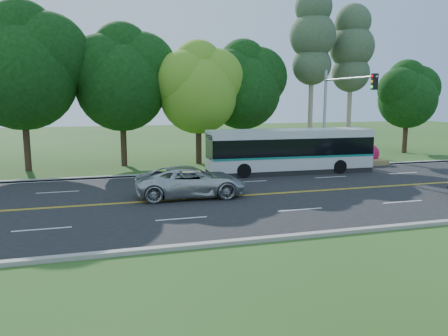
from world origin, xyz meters
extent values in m
plane|color=#2A4F1A|center=(0.00, 0.00, 0.00)|extent=(120.00, 120.00, 0.00)
cube|color=black|center=(0.00, 0.00, 0.01)|extent=(60.00, 14.00, 0.02)
cube|color=gray|center=(0.00, 7.15, 0.07)|extent=(60.00, 0.30, 0.15)
cube|color=gray|center=(0.00, -7.15, 0.07)|extent=(60.00, 0.30, 0.15)
cube|color=#2A4F1A|center=(0.00, 9.00, 0.05)|extent=(60.00, 4.00, 0.10)
cube|color=gold|center=(0.00, -0.08, 0.02)|extent=(57.00, 0.10, 0.00)
cube|color=gold|center=(0.00, 0.08, 0.02)|extent=(57.00, 0.10, 0.00)
cube|color=silver|center=(-11.50, -3.50, 0.02)|extent=(2.20, 0.12, 0.00)
cube|color=silver|center=(-6.00, -3.50, 0.02)|extent=(2.20, 0.12, 0.00)
cube|color=silver|center=(-0.50, -3.50, 0.02)|extent=(2.20, 0.12, 0.00)
cube|color=silver|center=(5.00, -3.50, 0.02)|extent=(2.20, 0.12, 0.00)
cube|color=silver|center=(-11.50, 3.50, 0.02)|extent=(2.20, 0.12, 0.00)
cube|color=silver|center=(-6.00, 3.50, 0.02)|extent=(2.20, 0.12, 0.00)
cube|color=silver|center=(-0.50, 3.50, 0.02)|extent=(2.20, 0.12, 0.00)
cube|color=silver|center=(5.00, 3.50, 0.02)|extent=(2.20, 0.12, 0.00)
cube|color=silver|center=(10.50, 3.50, 0.02)|extent=(2.20, 0.12, 0.00)
cube|color=silver|center=(0.00, 6.85, 0.02)|extent=(57.00, 0.12, 0.00)
cube|color=silver|center=(0.00, -6.85, 0.02)|extent=(57.00, 0.12, 0.00)
cylinder|color=#2F2115|center=(-14.00, 11.00, 1.98)|extent=(0.44, 0.44, 3.96)
sphere|color=black|center=(-14.00, 11.00, 6.48)|extent=(7.20, 7.20, 7.20)
sphere|color=black|center=(-12.38, 11.30, 7.92)|extent=(5.76, 5.76, 5.76)
sphere|color=black|center=(-13.90, 11.40, 9.18)|extent=(4.68, 4.68, 4.68)
cylinder|color=#2F2115|center=(-7.50, 12.00, 1.80)|extent=(0.44, 0.44, 3.60)
sphere|color=black|center=(-7.50, 12.00, 5.91)|extent=(6.60, 6.60, 6.60)
sphere|color=black|center=(-6.02, 12.30, 7.23)|extent=(5.28, 5.28, 5.28)
sphere|color=black|center=(-8.82, 11.80, 7.06)|extent=(4.95, 4.95, 4.95)
sphere|color=black|center=(-7.40, 12.40, 8.38)|extent=(4.29, 4.29, 4.29)
cylinder|color=#2F2115|center=(-2.00, 11.00, 1.62)|extent=(0.44, 0.44, 3.24)
sphere|color=#659D20|center=(-2.00, 11.00, 5.27)|extent=(5.80, 5.80, 5.80)
sphere|color=#659D20|center=(-0.69, 11.30, 6.43)|extent=(4.64, 4.64, 4.64)
sphere|color=#659D20|center=(-3.16, 10.80, 6.29)|extent=(4.35, 4.35, 4.35)
sphere|color=#659D20|center=(-1.90, 11.40, 7.45)|extent=(3.77, 3.77, 3.77)
cylinder|color=#2F2115|center=(2.00, 12.50, 1.71)|extent=(0.44, 0.44, 3.42)
sphere|color=black|center=(2.00, 12.50, 5.52)|extent=(6.00, 6.00, 6.00)
sphere|color=black|center=(3.35, 12.80, 6.72)|extent=(4.80, 4.80, 4.80)
sphere|color=black|center=(0.80, 12.30, 6.57)|extent=(4.50, 4.50, 4.50)
sphere|color=black|center=(2.10, 12.90, 7.77)|extent=(3.90, 3.90, 3.90)
cylinder|color=#9D967E|center=(8.00, 12.50, 4.90)|extent=(0.40, 0.40, 9.80)
sphere|color=#3C5535|center=(8.00, 12.50, 7.70)|extent=(3.23, 3.23, 3.23)
sphere|color=#3C5535|center=(8.00, 12.50, 10.08)|extent=(3.80, 3.80, 3.80)
sphere|color=#3C5535|center=(8.00, 12.50, 12.32)|extent=(3.04, 3.04, 3.04)
cylinder|color=#9D967E|center=(12.00, 13.00, 4.55)|extent=(0.40, 0.40, 9.10)
sphere|color=#3C5535|center=(12.00, 13.00, 7.15)|extent=(3.23, 3.23, 3.23)
sphere|color=#3C5535|center=(12.00, 13.00, 9.36)|extent=(3.80, 3.80, 3.80)
sphere|color=#3C5535|center=(12.00, 13.00, 11.44)|extent=(3.04, 3.04, 3.04)
cylinder|color=#2F2115|center=(18.00, 13.00, 1.53)|extent=(0.44, 0.44, 3.06)
sphere|color=black|center=(18.00, 13.00, 4.88)|extent=(5.20, 5.20, 5.20)
sphere|color=black|center=(19.17, 13.30, 5.92)|extent=(4.16, 4.16, 4.16)
sphere|color=black|center=(16.96, 12.80, 5.79)|extent=(3.90, 3.90, 3.90)
sphere|color=black|center=(18.10, 13.40, 6.83)|extent=(3.38, 3.38, 3.38)
sphere|color=maroon|center=(3.00, 8.20, 0.75)|extent=(1.50, 1.50, 1.50)
sphere|color=maroon|center=(4.00, 8.20, 0.75)|extent=(1.50, 1.50, 1.50)
sphere|color=maroon|center=(5.00, 8.20, 0.75)|extent=(1.50, 1.50, 1.50)
sphere|color=maroon|center=(6.00, 8.20, 0.75)|extent=(1.50, 1.50, 1.50)
sphere|color=maroon|center=(7.00, 8.20, 0.75)|extent=(1.50, 1.50, 1.50)
sphere|color=maroon|center=(8.00, 8.20, 0.75)|extent=(1.50, 1.50, 1.50)
sphere|color=maroon|center=(9.00, 8.20, 0.75)|extent=(1.50, 1.50, 1.50)
sphere|color=maroon|center=(10.00, 8.20, 0.75)|extent=(1.50, 1.50, 1.50)
sphere|color=maroon|center=(11.00, 8.20, 0.75)|extent=(1.50, 1.50, 1.50)
cube|color=olive|center=(10.00, 7.40, 0.20)|extent=(3.50, 1.40, 0.40)
cylinder|color=#95989E|center=(6.50, 7.30, 3.50)|extent=(0.20, 0.20, 7.00)
cylinder|color=#95989E|center=(6.50, 4.30, 6.30)|extent=(0.14, 6.00, 0.14)
cube|color=black|center=(6.50, 1.50, 6.00)|extent=(0.32, 0.28, 0.95)
sphere|color=red|center=(6.33, 1.50, 6.30)|extent=(0.18, 0.18, 0.18)
sphere|color=yellow|center=(6.33, 1.50, 6.00)|extent=(0.18, 0.18, 0.18)
sphere|color=#19D833|center=(6.33, 1.50, 5.70)|extent=(0.18, 0.18, 0.18)
cube|color=silver|center=(3.16, 5.77, 0.81)|extent=(11.29, 2.74, 0.93)
cube|color=black|center=(3.16, 5.77, 1.85)|extent=(11.24, 2.78, 1.16)
cube|color=silver|center=(3.16, 5.77, 2.70)|extent=(11.29, 2.74, 0.52)
cube|color=#0D7A6B|center=(3.16, 5.77, 1.22)|extent=(11.24, 2.79, 0.13)
cube|color=black|center=(-2.42, 5.95, 1.94)|extent=(0.13, 2.19, 1.59)
cube|color=#19E54C|center=(-2.41, 5.95, 2.84)|extent=(0.10, 1.43, 0.21)
cube|color=black|center=(3.16, 5.77, 0.18)|extent=(11.29, 2.64, 0.33)
cylinder|color=black|center=(-0.47, 4.77, 0.49)|extent=(0.94, 0.29, 0.94)
cylinder|color=black|center=(-0.40, 7.00, 0.49)|extent=(0.94, 0.29, 0.94)
cylinder|color=black|center=(6.26, 4.56, 0.49)|extent=(0.94, 0.29, 0.94)
cylinder|color=black|center=(6.33, 6.79, 0.49)|extent=(0.94, 0.29, 0.94)
imported|color=#B7BBBC|center=(-4.75, 0.50, 0.81)|extent=(5.78, 2.90, 1.57)
camera|label=1|loc=(-9.15, -21.18, 5.09)|focal=35.00mm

